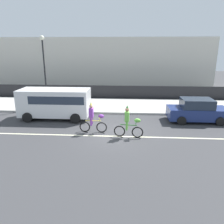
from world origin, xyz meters
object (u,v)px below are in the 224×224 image
object	(u,v)px
parade_cyclist_lime	(129,123)
parked_car_navy	(197,111)
street_lamp_post	(44,61)
parade_cyclist_purple	(93,119)
parked_van_white	(56,102)

from	to	relation	value
parade_cyclist_lime	parked_car_navy	world-z (taller)	parade_cyclist_lime
parked_car_navy	street_lamp_post	world-z (taller)	street_lamp_post
parade_cyclist_purple	parked_car_navy	size ratio (longest dim) A/B	0.47
parade_cyclist_purple	parked_car_navy	world-z (taller)	parade_cyclist_purple
parade_cyclist_lime	parade_cyclist_purple	bearing A→B (deg)	163.54
parade_cyclist_lime	parked_car_navy	bearing A→B (deg)	33.72
parade_cyclist_purple	parade_cyclist_lime	xyz separation A→B (m)	(2.16, -0.64, 0.00)
parade_cyclist_purple	street_lamp_post	size ratio (longest dim) A/B	0.33
parked_van_white	street_lamp_post	bearing A→B (deg)	120.48
parked_car_navy	parade_cyclist_purple	bearing A→B (deg)	-159.70
parked_car_navy	street_lamp_post	bearing A→B (deg)	165.66
parade_cyclist_lime	street_lamp_post	size ratio (longest dim) A/B	0.33
parade_cyclist_purple	parked_van_white	world-z (taller)	parked_van_white
parade_cyclist_purple	parked_car_navy	distance (m)	7.46
parade_cyclist_lime	street_lamp_post	distance (m)	9.95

